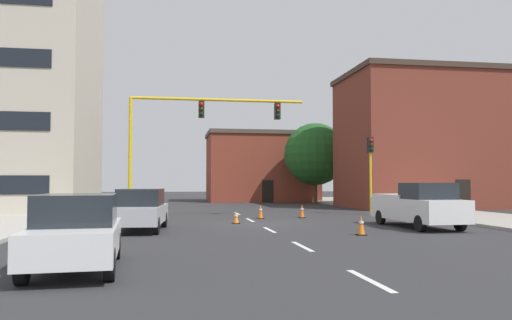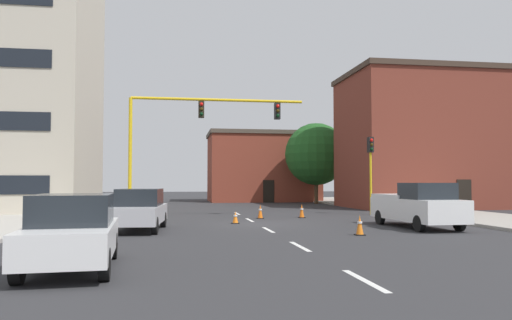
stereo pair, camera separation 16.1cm
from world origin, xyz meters
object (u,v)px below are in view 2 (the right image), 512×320
tree_right_far (316,154)px  sedan_silver_mid_left (140,209)px  sedan_white_near_left (72,231)px  traffic_cone_roadside_a (235,218)px  traffic_signal_gantry (157,176)px  traffic_cone_roadside_d (360,225)px  pickup_truck_white (417,206)px  traffic_cone_roadside_b (302,211)px  traffic_cone_roadside_c (260,212)px  traffic_light_pole_right (371,158)px

tree_right_far → sedan_silver_mid_left: bearing=-121.0°
sedan_white_near_left → traffic_cone_roadside_a: size_ratio=7.71×
traffic_signal_gantry → traffic_cone_roadside_a: 6.22m
traffic_signal_gantry → traffic_cone_roadside_d: (8.00, -10.39, -1.97)m
traffic_cone_roadside_a → tree_right_far: bearing=64.5°
traffic_signal_gantry → pickup_truck_white: traffic_signal_gantry is taller
sedan_white_near_left → traffic_cone_roadside_b: 18.04m
pickup_truck_white → traffic_cone_roadside_c: (-5.99, 6.49, -0.59)m
traffic_light_pole_right → sedan_silver_mid_left: (-13.36, -8.04, -2.64)m
traffic_cone_roadside_d → traffic_light_pole_right: bearing=66.1°
traffic_cone_roadside_d → tree_right_far: bearing=77.6°
traffic_light_pole_right → traffic_cone_roadside_a: traffic_light_pole_right is taller
pickup_truck_white → traffic_cone_roadside_a: size_ratio=9.12×
traffic_cone_roadside_a → traffic_cone_roadside_c: traffic_cone_roadside_c is taller
tree_right_far → sedan_white_near_left: 36.63m
traffic_light_pole_right → pickup_truck_white: 9.03m
traffic_cone_roadside_a → traffic_cone_roadside_d: traffic_cone_roadside_d is taller
sedan_silver_mid_left → traffic_cone_roadside_b: (8.51, 6.20, -0.50)m
traffic_light_pole_right → traffic_cone_roadside_d: traffic_light_pole_right is taller
traffic_cone_roadside_b → traffic_light_pole_right: bearing=20.7°
traffic_light_pole_right → traffic_cone_roadside_b: bearing=-159.3°
traffic_light_pole_right → traffic_cone_roadside_d: (-4.95, -11.17, -3.15)m
traffic_signal_gantry → pickup_truck_white: bearing=-33.7°
tree_right_far → pickup_truck_white: size_ratio=1.38×
sedan_silver_mid_left → traffic_cone_roadside_d: (8.41, -3.13, -0.51)m
pickup_truck_white → sedan_silver_mid_left: bearing=177.5°
traffic_cone_roadside_d → traffic_cone_roadside_b: bearing=89.4°
traffic_light_pole_right → tree_right_far: size_ratio=0.64×
traffic_light_pole_right → traffic_cone_roadside_c: 8.19m
traffic_signal_gantry → traffic_cone_roadside_c: bearing=-12.9°
sedan_white_near_left → sedan_silver_mid_left: same height
traffic_cone_roadside_c → sedan_white_near_left: bearing=-114.6°
traffic_signal_gantry → pickup_truck_white: 14.09m
traffic_light_pole_right → traffic_cone_roadside_d: bearing=-113.9°
tree_right_far → pickup_truck_white: bearing=-95.4°
traffic_cone_roadside_b → traffic_cone_roadside_d: size_ratio=1.02×
sedan_white_near_left → traffic_cone_roadside_a: bearing=66.8°
traffic_signal_gantry → tree_right_far: size_ratio=1.43×
traffic_light_pole_right → traffic_cone_roadside_a: (-9.01, -5.13, -3.24)m
traffic_signal_gantry → traffic_cone_roadside_d: traffic_signal_gantry is taller
traffic_signal_gantry → traffic_cone_roadside_c: size_ratio=13.78×
traffic_light_pole_right → traffic_cone_roadside_d: size_ratio=6.26×
traffic_light_pole_right → sedan_white_near_left: bearing=-129.5°
traffic_signal_gantry → traffic_light_pole_right: size_ratio=2.24×
tree_right_far → traffic_light_pole_right: bearing=-93.6°
sedan_white_near_left → traffic_light_pole_right: bearing=50.5°
traffic_cone_roadside_c → traffic_signal_gantry: bearing=167.1°
sedan_white_near_left → traffic_cone_roadside_d: size_ratio=6.02×
traffic_cone_roadside_d → traffic_cone_roadside_a: bearing=123.9°
tree_right_far → traffic_cone_roadside_c: 20.20m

